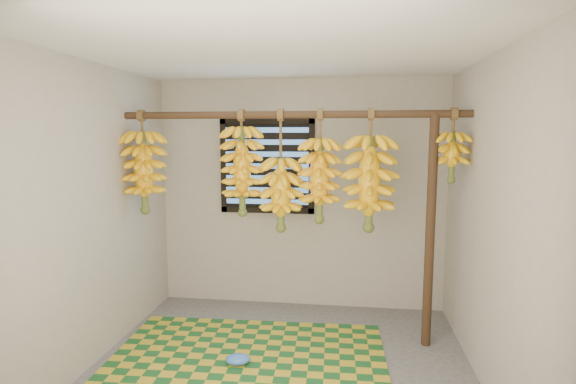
% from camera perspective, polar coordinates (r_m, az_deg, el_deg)
% --- Properties ---
extents(floor, '(3.00, 3.00, 0.01)m').
position_cam_1_polar(floor, '(3.70, -1.26, -22.48)').
color(floor, '#4C4C4C').
rests_on(floor, ground).
extents(ceiling, '(3.00, 3.00, 0.01)m').
position_cam_1_polar(ceiling, '(3.26, -1.38, 17.44)').
color(ceiling, silver).
rests_on(ceiling, wall_back).
extents(wall_back, '(3.00, 0.01, 2.40)m').
position_cam_1_polar(wall_back, '(4.74, 1.57, -0.33)').
color(wall_back, gray).
rests_on(wall_back, floor).
extents(wall_left, '(0.01, 3.00, 2.40)m').
position_cam_1_polar(wall_left, '(3.81, -24.32, -2.90)').
color(wall_left, gray).
rests_on(wall_left, floor).
extents(wall_right, '(0.01, 3.00, 2.40)m').
position_cam_1_polar(wall_right, '(3.38, 24.85, -4.16)').
color(wall_right, gray).
rests_on(wall_right, floor).
extents(window, '(1.00, 0.04, 1.00)m').
position_cam_1_polar(window, '(4.73, -2.68, 3.30)').
color(window, black).
rests_on(window, wall_back).
extents(hanging_pole, '(3.00, 0.06, 0.06)m').
position_cam_1_polar(hanging_pole, '(3.90, 0.30, 9.79)').
color(hanging_pole, '#3D2719').
rests_on(hanging_pole, wall_left).
extents(support_post, '(0.08, 0.08, 2.00)m').
position_cam_1_polar(support_post, '(4.01, 17.60, -4.99)').
color(support_post, '#3D2719').
rests_on(support_post, floor).
extents(woven_mat, '(2.32, 1.89, 0.01)m').
position_cam_1_polar(woven_mat, '(3.81, -5.63, -21.40)').
color(woven_mat, '#175021').
rests_on(woven_mat, floor).
extents(plastic_bag, '(0.22, 0.18, 0.08)m').
position_cam_1_polar(plastic_bag, '(3.84, -6.38, -20.36)').
color(plastic_bag, blue).
rests_on(plastic_bag, woven_mat).
extents(banana_bunch_a, '(0.37, 0.37, 0.93)m').
position_cam_1_polar(banana_bunch_a, '(4.30, -17.83, 2.41)').
color(banana_bunch_a, brown).
rests_on(banana_bunch_a, hanging_pole).
extents(banana_bunch_b, '(0.36, 0.36, 0.93)m').
position_cam_1_polar(banana_bunch_b, '(3.99, -5.86, 2.66)').
color(banana_bunch_b, brown).
rests_on(banana_bunch_b, hanging_pole).
extents(banana_bunch_c, '(0.35, 0.35, 1.06)m').
position_cam_1_polar(banana_bunch_c, '(3.95, -0.92, -0.28)').
color(banana_bunch_c, brown).
rests_on(banana_bunch_c, hanging_pole).
extents(banana_bunch_d, '(0.33, 0.33, 0.98)m').
position_cam_1_polar(banana_bunch_d, '(3.89, 4.03, 1.49)').
color(banana_bunch_d, brown).
rests_on(banana_bunch_d, hanging_pole).
extents(banana_bunch_e, '(0.43, 0.43, 1.04)m').
position_cam_1_polar(banana_bunch_e, '(3.89, 10.31, 1.06)').
color(banana_bunch_e, brown).
rests_on(banana_bunch_e, hanging_pole).
extents(banana_bunch_f, '(0.28, 0.28, 0.61)m').
position_cam_1_polar(banana_bunch_f, '(3.96, 20.11, 4.25)').
color(banana_bunch_f, brown).
rests_on(banana_bunch_f, hanging_pole).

